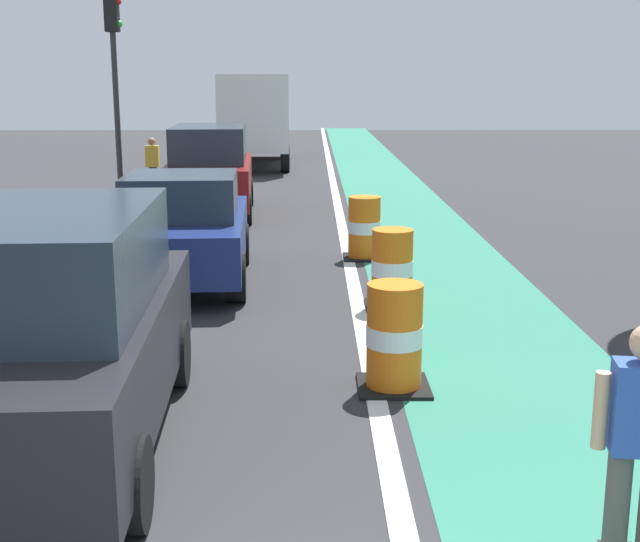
{
  "coord_description": "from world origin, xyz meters",
  "views": [
    {
      "loc": [
        0.28,
        -3.03,
        3.07
      ],
      "look_at": [
        0.35,
        5.61,
        1.1
      ],
      "focal_mm": 47.31,
      "sensor_mm": 36.0,
      "label": 1
    }
  ],
  "objects_px": {
    "skateboarder_on_lane": "(639,450)",
    "traffic_barrel_back": "(364,229)",
    "traffic_barrel_front": "(394,338)",
    "delivery_truck_down_block": "(256,114)",
    "traffic_barrel_mid": "(392,270)",
    "pedestrian_crossing": "(153,166)",
    "parked_suv_third": "(210,170)",
    "traffic_light_corner": "(115,61)",
    "parked_suv_nearest": "(52,330)",
    "parked_sedan_second": "(184,229)"
  },
  "relations": [
    {
      "from": "parked_suv_nearest",
      "to": "pedestrian_crossing",
      "type": "relative_size",
      "value": 2.91
    },
    {
      "from": "parked_suv_third",
      "to": "pedestrian_crossing",
      "type": "bearing_deg",
      "value": 125.37
    },
    {
      "from": "parked_suv_third",
      "to": "traffic_barrel_front",
      "type": "xyz_separation_m",
      "value": [
        3.18,
        -11.33,
        -0.5
      ]
    },
    {
      "from": "skateboarder_on_lane",
      "to": "traffic_barrel_front",
      "type": "bearing_deg",
      "value": 108.1
    },
    {
      "from": "traffic_barrel_back",
      "to": "delivery_truck_down_block",
      "type": "bearing_deg",
      "value": 100.26
    },
    {
      "from": "skateboarder_on_lane",
      "to": "parked_suv_third",
      "type": "height_order",
      "value": "parked_suv_third"
    },
    {
      "from": "traffic_barrel_mid",
      "to": "traffic_light_corner",
      "type": "relative_size",
      "value": 0.21
    },
    {
      "from": "parked_suv_nearest",
      "to": "traffic_barrel_front",
      "type": "relative_size",
      "value": 4.3
    },
    {
      "from": "parked_sedan_second",
      "to": "traffic_barrel_front",
      "type": "xyz_separation_m",
      "value": [
        2.79,
        -4.6,
        -0.3
      ]
    },
    {
      "from": "skateboarder_on_lane",
      "to": "pedestrian_crossing",
      "type": "relative_size",
      "value": 1.05
    },
    {
      "from": "traffic_barrel_front",
      "to": "traffic_barrel_mid",
      "type": "height_order",
      "value": "same"
    },
    {
      "from": "parked_suv_third",
      "to": "traffic_barrel_back",
      "type": "height_order",
      "value": "parked_suv_third"
    },
    {
      "from": "delivery_truck_down_block",
      "to": "traffic_barrel_front",
      "type": "bearing_deg",
      "value": -82.78
    },
    {
      "from": "parked_sedan_second",
      "to": "traffic_barrel_front",
      "type": "height_order",
      "value": "parked_sedan_second"
    },
    {
      "from": "traffic_barrel_back",
      "to": "delivery_truck_down_block",
      "type": "distance_m",
      "value": 16.64
    },
    {
      "from": "delivery_truck_down_block",
      "to": "traffic_light_corner",
      "type": "xyz_separation_m",
      "value": [
        -2.81,
        -9.43,
        1.65
      ]
    },
    {
      "from": "traffic_barrel_front",
      "to": "traffic_light_corner",
      "type": "height_order",
      "value": "traffic_light_corner"
    },
    {
      "from": "delivery_truck_down_block",
      "to": "traffic_light_corner",
      "type": "height_order",
      "value": "traffic_light_corner"
    },
    {
      "from": "traffic_barrel_front",
      "to": "traffic_light_corner",
      "type": "xyz_separation_m",
      "value": [
        -5.69,
        13.27,
        2.97
      ]
    },
    {
      "from": "parked_suv_nearest",
      "to": "pedestrian_crossing",
      "type": "bearing_deg",
      "value": 97.43
    },
    {
      "from": "parked_suv_third",
      "to": "traffic_barrel_front",
      "type": "bearing_deg",
      "value": -74.32
    },
    {
      "from": "parked_sedan_second",
      "to": "traffic_barrel_back",
      "type": "xyz_separation_m",
      "value": [
        2.87,
        1.77,
        -0.3
      ]
    },
    {
      "from": "traffic_barrel_mid",
      "to": "delivery_truck_down_block",
      "type": "xyz_separation_m",
      "value": [
        -3.14,
        19.58,
        1.31
      ]
    },
    {
      "from": "delivery_truck_down_block",
      "to": "pedestrian_crossing",
      "type": "relative_size",
      "value": 4.77
    },
    {
      "from": "skateboarder_on_lane",
      "to": "traffic_light_corner",
      "type": "relative_size",
      "value": 0.33
    },
    {
      "from": "parked_suv_third",
      "to": "pedestrian_crossing",
      "type": "relative_size",
      "value": 2.92
    },
    {
      "from": "parked_suv_third",
      "to": "traffic_barrel_mid",
      "type": "height_order",
      "value": "parked_suv_third"
    },
    {
      "from": "parked_suv_nearest",
      "to": "parked_sedan_second",
      "type": "height_order",
      "value": "parked_suv_nearest"
    },
    {
      "from": "traffic_light_corner",
      "to": "pedestrian_crossing",
      "type": "height_order",
      "value": "traffic_light_corner"
    },
    {
      "from": "parked_suv_third",
      "to": "traffic_barrel_front",
      "type": "height_order",
      "value": "parked_suv_third"
    },
    {
      "from": "skateboarder_on_lane",
      "to": "parked_suv_nearest",
      "type": "bearing_deg",
      "value": 153.08
    },
    {
      "from": "traffic_barrel_back",
      "to": "traffic_barrel_front",
      "type": "bearing_deg",
      "value": -90.72
    },
    {
      "from": "traffic_light_corner",
      "to": "parked_sedan_second",
      "type": "bearing_deg",
      "value": -71.51
    },
    {
      "from": "traffic_light_corner",
      "to": "pedestrian_crossing",
      "type": "distance_m",
      "value": 2.8
    },
    {
      "from": "traffic_barrel_front",
      "to": "traffic_barrel_back",
      "type": "distance_m",
      "value": 6.37
    },
    {
      "from": "traffic_barrel_mid",
      "to": "pedestrian_crossing",
      "type": "relative_size",
      "value": 0.68
    },
    {
      "from": "skateboarder_on_lane",
      "to": "delivery_truck_down_block",
      "type": "height_order",
      "value": "delivery_truck_down_block"
    },
    {
      "from": "traffic_barrel_back",
      "to": "delivery_truck_down_block",
      "type": "xyz_separation_m",
      "value": [
        -2.95,
        16.32,
        1.31
      ]
    },
    {
      "from": "skateboarder_on_lane",
      "to": "parked_sedan_second",
      "type": "height_order",
      "value": "parked_sedan_second"
    },
    {
      "from": "traffic_barrel_mid",
      "to": "pedestrian_crossing",
      "type": "distance_m",
      "value": 11.96
    },
    {
      "from": "traffic_barrel_back",
      "to": "pedestrian_crossing",
      "type": "distance_m",
      "value": 9.04
    },
    {
      "from": "skateboarder_on_lane",
      "to": "traffic_barrel_back",
      "type": "distance_m",
      "value": 9.89
    },
    {
      "from": "traffic_barrel_back",
      "to": "parked_sedan_second",
      "type": "bearing_deg",
      "value": -148.31
    },
    {
      "from": "skateboarder_on_lane",
      "to": "traffic_barrel_mid",
      "type": "height_order",
      "value": "skateboarder_on_lane"
    },
    {
      "from": "parked_suv_nearest",
      "to": "pedestrian_crossing",
      "type": "xyz_separation_m",
      "value": [
        -1.99,
        15.22,
        -0.17
      ]
    },
    {
      "from": "parked_suv_third",
      "to": "traffic_light_corner",
      "type": "bearing_deg",
      "value": 142.39
    },
    {
      "from": "traffic_barrel_back",
      "to": "skateboarder_on_lane",
      "type": "bearing_deg",
      "value": -83.91
    },
    {
      "from": "parked_suv_third",
      "to": "traffic_barrel_front",
      "type": "distance_m",
      "value": 11.78
    },
    {
      "from": "parked_suv_nearest",
      "to": "traffic_barrel_mid",
      "type": "height_order",
      "value": "parked_suv_nearest"
    },
    {
      "from": "parked_sedan_second",
      "to": "pedestrian_crossing",
      "type": "distance_m",
      "value": 9.51
    }
  ]
}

